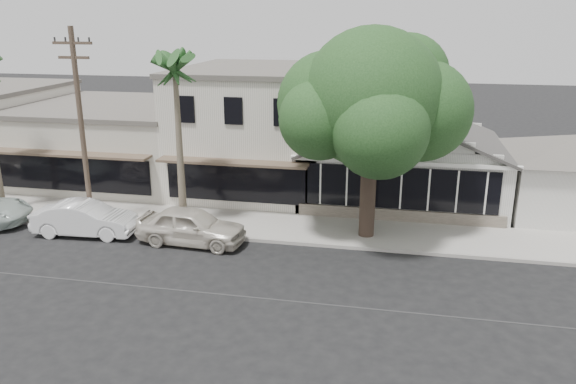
% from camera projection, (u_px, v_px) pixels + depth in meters
% --- Properties ---
extents(ground, '(140.00, 140.00, 0.00)m').
position_uv_depth(ground, '(250.00, 297.00, 19.58)').
color(ground, black).
rests_on(ground, ground).
extents(sidewalk_north, '(90.00, 3.50, 0.15)m').
position_uv_depth(sidewalk_north, '(128.00, 216.00, 27.37)').
color(sidewalk_north, '#9E9991').
rests_on(sidewalk_north, ground).
extents(corner_shop, '(10.40, 8.60, 5.10)m').
position_uv_depth(corner_shop, '(403.00, 151.00, 29.52)').
color(corner_shop, silver).
rests_on(corner_shop, ground).
extents(side_cottage, '(6.00, 6.00, 3.00)m').
position_uv_depth(side_cottage, '(572.00, 185.00, 27.40)').
color(side_cottage, silver).
rests_on(side_cottage, ground).
extents(row_building_near, '(8.00, 10.00, 6.50)m').
position_uv_depth(row_building_near, '(260.00, 129.00, 31.80)').
color(row_building_near, silver).
rests_on(row_building_near, ground).
extents(row_building_midnear, '(10.00, 10.00, 4.20)m').
position_uv_depth(row_building_midnear, '(116.00, 143.00, 33.84)').
color(row_building_midnear, beige).
rests_on(row_building_midnear, ground).
extents(utility_pole, '(1.80, 0.24, 9.00)m').
position_uv_depth(utility_pole, '(81.00, 125.00, 24.70)').
color(utility_pole, brown).
rests_on(utility_pole, ground).
extents(car_0, '(4.79, 2.15, 1.60)m').
position_uv_depth(car_0, '(191.00, 226.00, 24.00)').
color(car_0, beige).
rests_on(car_0, ground).
extents(car_1, '(4.68, 1.92, 1.51)m').
position_uv_depth(car_1, '(85.00, 219.00, 24.98)').
color(car_1, white).
rests_on(car_1, ground).
extents(shade_tree, '(8.19, 7.40, 9.09)m').
position_uv_depth(shade_tree, '(371.00, 102.00, 23.29)').
color(shade_tree, '#413027').
rests_on(shade_tree, ground).
extents(palm_east, '(3.26, 3.26, 8.47)m').
position_uv_depth(palm_east, '(175.00, 68.00, 23.71)').
color(palm_east, '#726651').
rests_on(palm_east, ground).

